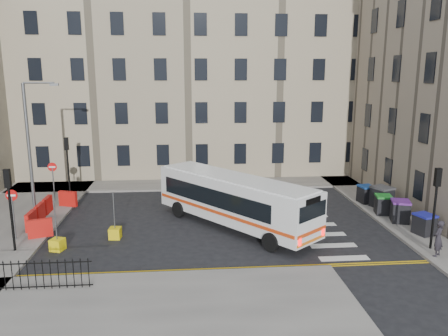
{
  "coord_description": "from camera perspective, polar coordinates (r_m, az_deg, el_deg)",
  "views": [
    {
      "loc": [
        -3.4,
        -25.0,
        8.69
      ],
      "look_at": [
        -1.19,
        1.13,
        3.0
      ],
      "focal_mm": 35.0,
      "sensor_mm": 36.0,
      "label": 1
    }
  ],
  "objects": [
    {
      "name": "ground",
      "position": [
        26.69,
        2.78,
        -6.78
      ],
      "size": [
        120.0,
        120.0,
        0.0
      ],
      "primitive_type": "plane",
      "color": "black",
      "rests_on": "ground"
    },
    {
      "name": "wheelie_bin_b",
      "position": [
        27.71,
        22.01,
        -5.23
      ],
      "size": [
        1.31,
        1.41,
        1.28
      ],
      "rotation": [
        0.0,
        0.0,
        -0.3
      ],
      "color": "black",
      "rests_on": "pavement_east"
    },
    {
      "name": "pavement_west",
      "position": [
        29.37,
        -25.89,
        -6.09
      ],
      "size": [
        6.0,
        22.0,
        0.15
      ],
      "primitive_type": "cube",
      "color": "slate",
      "rests_on": "ground"
    },
    {
      "name": "wheelie_bin_e",
      "position": [
        30.99,
        18.06,
        -3.25
      ],
      "size": [
        1.06,
        1.17,
        1.16
      ],
      "rotation": [
        0.0,
        0.0,
        0.14
      ],
      "color": "black",
      "rests_on": "pavement_east"
    },
    {
      "name": "wheelie_bin_a",
      "position": [
        26.13,
        24.69,
        -6.68
      ],
      "size": [
        1.15,
        1.24,
        1.13
      ],
      "rotation": [
        0.0,
        0.0,
        0.29
      ],
      "color": "black",
      "rests_on": "pavement_east"
    },
    {
      "name": "bus",
      "position": [
        24.99,
        1.3,
        -4.03
      ],
      "size": [
        8.63,
        9.86,
        2.92
      ],
      "rotation": [
        0.0,
        0.0,
        0.68
      ],
      "color": "silver",
      "rests_on": "ground"
    },
    {
      "name": "bollard_yellow",
      "position": [
        24.4,
        -14.03,
        -8.25
      ],
      "size": [
        0.65,
        0.65,
        0.6
      ],
      "primitive_type": "cube",
      "rotation": [
        0.0,
        0.0,
        -0.08
      ],
      "color": "#D9BC0C",
      "rests_on": "ground"
    },
    {
      "name": "pavement_east",
      "position": [
        32.7,
        17.69,
        -3.63
      ],
      "size": [
        2.4,
        26.0,
        0.15
      ],
      "primitive_type": "cube",
      "color": "slate",
      "rests_on": "ground"
    },
    {
      "name": "traffic_light_east",
      "position": [
        23.63,
        25.94,
        -3.28
      ],
      "size": [
        0.28,
        0.22,
        4.1
      ],
      "color": "black",
      "rests_on": "pavement_east"
    },
    {
      "name": "roadworks_barriers",
      "position": [
        28.04,
        -22.22,
        -5.36
      ],
      "size": [
        1.66,
        6.26,
        1.0
      ],
      "color": "red",
      "rests_on": "pavement_west"
    },
    {
      "name": "streetlamp",
      "position": [
        28.98,
        -24.13,
        2.53
      ],
      "size": [
        0.5,
        0.22,
        8.14
      ],
      "color": "#595B5E",
      "rests_on": "pavement_west"
    },
    {
      "name": "traffic_light_sw",
      "position": [
        23.43,
        -26.23,
        -3.44
      ],
      "size": [
        0.28,
        0.22,
        4.1
      ],
      "color": "black",
      "rests_on": "pavement_west"
    },
    {
      "name": "bollard_chevron",
      "position": [
        23.72,
        -20.92,
        -9.32
      ],
      "size": [
        0.76,
        0.76,
        0.6
      ],
      "primitive_type": "cube",
      "rotation": [
        0.0,
        0.0,
        -0.32
      ],
      "color": "yellow",
      "rests_on": "ground"
    },
    {
      "name": "pavement_north",
      "position": [
        34.78,
        -8.97,
        -2.25
      ],
      "size": [
        36.0,
        3.2,
        0.15
      ],
      "primitive_type": "cube",
      "color": "slate",
      "rests_on": "ground"
    },
    {
      "name": "no_entry_south",
      "position": [
        25.15,
        -25.91,
        -4.27
      ],
      "size": [
        0.6,
        0.08,
        3.0
      ],
      "color": "#595B5E",
      "rests_on": "pavement_west"
    },
    {
      "name": "wheelie_bin_c",
      "position": [
        28.86,
        20.07,
        -4.49
      ],
      "size": [
        1.15,
        1.25,
        1.19
      ],
      "rotation": [
        0.0,
        0.0,
        -0.22
      ],
      "color": "black",
      "rests_on": "pavement_east"
    },
    {
      "name": "pavement_sw",
      "position": [
        17.67,
        -16.72,
        -17.51
      ],
      "size": [
        20.0,
        6.0,
        0.15
      ],
      "primitive_type": "cube",
      "color": "slate",
      "rests_on": "ground"
    },
    {
      "name": "wheelie_bin_d",
      "position": [
        30.2,
        19.92,
        -3.57
      ],
      "size": [
        1.48,
        1.57,
        1.38
      ],
      "rotation": [
        0.0,
        0.0,
        0.4
      ],
      "color": "black",
      "rests_on": "pavement_east"
    },
    {
      "name": "terrace_north",
      "position": [
        40.66,
        -10.13,
        11.96
      ],
      "size": [
        38.3,
        10.8,
        17.2
      ],
      "color": "tan",
      "rests_on": "ground"
    },
    {
      "name": "no_entry_north",
      "position": [
        31.57,
        -21.46,
        -0.71
      ],
      "size": [
        0.6,
        0.08,
        3.0
      ],
      "color": "#595B5E",
      "rests_on": "pavement_west"
    },
    {
      "name": "traffic_light_nw",
      "position": [
        33.17,
        -19.78,
        1.41
      ],
      "size": [
        0.28,
        0.22,
        4.1
      ],
      "color": "black",
      "rests_on": "pavement_west"
    },
    {
      "name": "pedestrian",
      "position": [
        23.29,
        26.18,
        -8.25
      ],
      "size": [
        0.77,
        0.74,
        1.77
      ],
      "primitive_type": "imported",
      "rotation": [
        0.0,
        0.0,
        3.83
      ],
      "color": "black",
      "rests_on": "pavement_east"
    }
  ]
}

